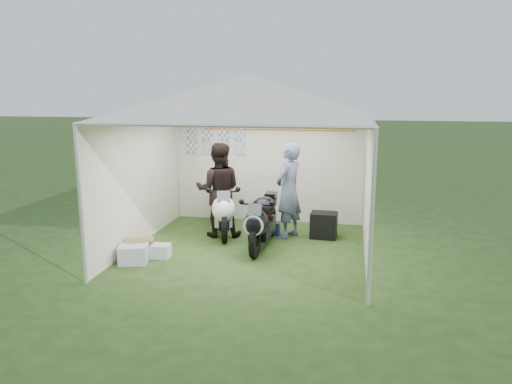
% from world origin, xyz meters
% --- Properties ---
extents(ground, '(80.00, 80.00, 0.00)m').
position_xyz_m(ground, '(0.00, 0.00, 0.00)').
color(ground, '#243D14').
rests_on(ground, ground).
extents(canopy_tent, '(5.66, 5.66, 3.00)m').
position_xyz_m(canopy_tent, '(-0.00, 0.03, 2.58)').
color(canopy_tent, silver).
rests_on(canopy_tent, ground).
extents(motorcycle_white, '(0.85, 1.90, 0.96)m').
position_xyz_m(motorcycle_white, '(-0.71, 0.87, 0.54)').
color(motorcycle_white, black).
rests_on(motorcycle_white, ground).
extents(motorcycle_black, '(0.45, 1.87, 0.92)m').
position_xyz_m(motorcycle_black, '(0.21, 0.12, 0.51)').
color(motorcycle_black, black).
rests_on(motorcycle_black, ground).
extents(paddock_stand, '(0.34, 0.22, 0.25)m').
position_xyz_m(paddock_stand, '(0.24, 0.97, 0.13)').
color(paddock_stand, '#222FB2').
rests_on(paddock_stand, ground).
extents(person_dark_jacket, '(0.98, 0.82, 1.79)m').
position_xyz_m(person_dark_jacket, '(-0.73, 0.72, 0.90)').
color(person_dark_jacket, black).
rests_on(person_dark_jacket, ground).
extents(person_blue_jacket, '(0.67, 0.78, 1.81)m').
position_xyz_m(person_blue_jacket, '(0.59, 0.87, 0.90)').
color(person_blue_jacket, slate).
rests_on(person_blue_jacket, ground).
extents(equipment_box, '(0.51, 0.42, 0.49)m').
position_xyz_m(equipment_box, '(1.25, 0.95, 0.24)').
color(equipment_box, black).
rests_on(equipment_box, ground).
extents(crate_0, '(0.52, 0.45, 0.30)m').
position_xyz_m(crate_0, '(-1.68, -1.07, 0.15)').
color(crate_0, '#B9BDC4').
rests_on(crate_0, ground).
extents(crate_1, '(0.44, 0.44, 0.30)m').
position_xyz_m(crate_1, '(-1.75, -0.81, 0.15)').
color(crate_1, brown).
rests_on(crate_1, ground).
extents(crate_2, '(0.31, 0.26, 0.22)m').
position_xyz_m(crate_2, '(-1.35, -0.72, 0.11)').
color(crate_2, silver).
rests_on(crate_2, ground).
extents(crate_3, '(0.45, 0.38, 0.26)m').
position_xyz_m(crate_3, '(-1.74, -0.58, 0.13)').
color(crate_3, olive).
rests_on(crate_3, ground).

